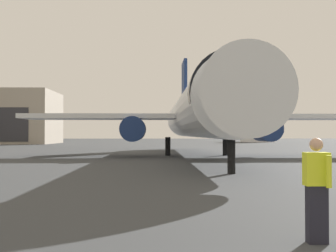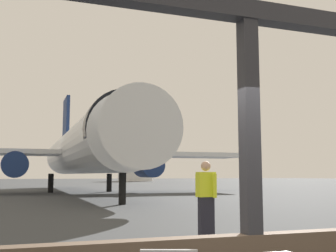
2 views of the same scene
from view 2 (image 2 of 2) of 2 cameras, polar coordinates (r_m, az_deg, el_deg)
The scene contains 5 objects.
ground_plane at distance 44.55m, azimuth -16.06°, elevation -8.28°, with size 220.00×220.00×0.00m, color #383A3D.
window_frame at distance 5.16m, azimuth 11.28°, elevation -8.93°, with size 8.60×0.24×3.61m.
airplane at distance 34.15m, azimuth -11.43°, elevation -3.17°, with size 27.75×35.21×10.40m.
ground_crew_worker at distance 9.40m, azimuth 5.23°, elevation -9.94°, with size 0.40×0.51×1.74m.
fuel_storage_tank at distance 94.63m, azimuth -4.46°, elevation -5.73°, with size 7.95×7.95×5.98m, color white.
Camera 2 is at (-2.61, -4.45, 1.44)m, focal length 44.50 mm.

